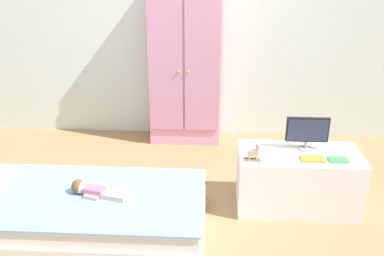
# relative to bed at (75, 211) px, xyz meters

# --- Properties ---
(ground_plane) EXTENTS (10.00, 10.00, 0.02)m
(ground_plane) POSITION_rel_bed_xyz_m (0.63, 0.05, -0.13)
(ground_plane) COLOR #99754C
(bed) EXTENTS (1.77, 0.81, 0.25)m
(bed) POSITION_rel_bed_xyz_m (0.00, 0.00, 0.00)
(bed) COLOR silver
(bed) RESTS_ON ground_plane
(doll) EXTENTS (0.39, 0.16, 0.10)m
(doll) POSITION_rel_bed_xyz_m (0.11, 0.02, 0.16)
(doll) COLOR #D6668E
(doll) RESTS_ON bed
(wardrobe) EXTENTS (0.65, 0.31, 1.46)m
(wardrobe) POSITION_rel_bed_xyz_m (0.65, 1.44, 0.61)
(wardrobe) COLOR #E599BC
(wardrobe) RESTS_ON ground_plane
(tv_stand) EXTENTS (0.86, 0.42, 0.44)m
(tv_stand) POSITION_rel_bed_xyz_m (1.54, 0.34, 0.09)
(tv_stand) COLOR white
(tv_stand) RESTS_ON ground_plane
(tv_monitor) EXTENTS (0.30, 0.10, 0.24)m
(tv_monitor) POSITION_rel_bed_xyz_m (1.59, 0.41, 0.45)
(tv_monitor) COLOR #99999E
(tv_monitor) RESTS_ON tv_stand
(rocking_horse_toy) EXTENTS (0.11, 0.04, 0.13)m
(rocking_horse_toy) POSITION_rel_bed_xyz_m (1.21, 0.22, 0.37)
(rocking_horse_toy) COLOR #8E6642
(rocking_horse_toy) RESTS_ON tv_stand
(book_orange) EXTENTS (0.16, 0.09, 0.01)m
(book_orange) POSITION_rel_bed_xyz_m (1.61, 0.24, 0.32)
(book_orange) COLOR orange
(book_orange) RESTS_ON tv_stand
(book_green) EXTENTS (0.13, 0.09, 0.01)m
(book_green) POSITION_rel_bed_xyz_m (1.78, 0.24, 0.32)
(book_green) COLOR #429E51
(book_green) RESTS_ON tv_stand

